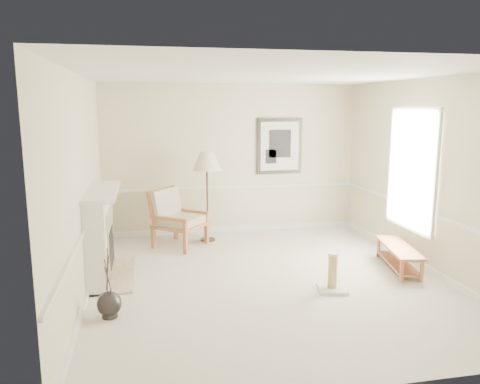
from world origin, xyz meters
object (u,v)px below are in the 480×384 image
Objects in this scene: armchair at (175,215)px; scratching_post at (332,279)px; floor_lamp at (207,164)px; bench at (399,254)px; floor_vase at (109,305)px.

scratching_post is (1.96, -2.58, -0.39)m from armchair.
bench is (2.69, -2.11, -1.21)m from floor_lamp.
floor_vase is 0.66× the size of bench.
armchair is 3.27m from scratching_post.
floor_lamp is (1.57, 2.99, 1.29)m from floor_vase.
armchair reaches higher than bench.
floor_vase is 2.93m from scratching_post.
armchair is 0.87× the size of bench.
bench is at bearing 25.14° from scratching_post.
floor_vase is 3.62m from floor_lamp.
scratching_post is at bearing 4.75° from floor_vase.
scratching_post reaches higher than bench.
floor_lamp reaches higher than bench.
floor_lamp is at bearing 141.88° from bench.
armchair is at bearing 149.51° from bench.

